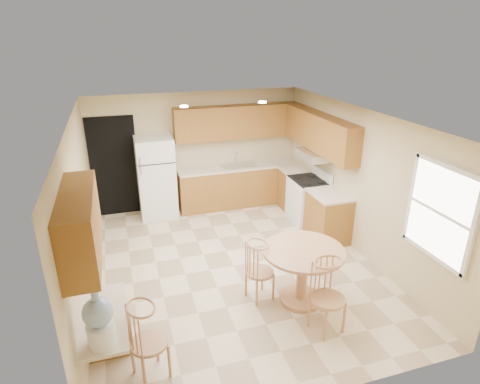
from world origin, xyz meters
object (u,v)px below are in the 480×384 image
object	(u,v)px
chair_table_a	(262,268)
chair_table_b	(333,295)
dining_table	(303,268)
refrigerator	(156,178)
stove	(308,200)
water_crock	(99,321)
chair_desk	(149,340)

from	to	relation	value
chair_table_a	chair_table_b	distance (m)	1.09
dining_table	refrigerator	bearing A→B (deg)	114.30
stove	chair_table_a	size ratio (longest dim) A/B	1.19
stove	chair_table_b	size ratio (longest dim) A/B	1.09
water_crock	refrigerator	bearing A→B (deg)	76.92
dining_table	chair_table_a	xyz separation A→B (m)	(-0.55, 0.16, 0.00)
chair_table_b	chair_desk	world-z (taller)	chair_table_b
chair_table_a	dining_table	bearing A→B (deg)	59.77
water_crock	stove	bearing A→B (deg)	40.06
dining_table	water_crock	bearing A→B (deg)	-160.55
chair_table_a	water_crock	xyz separation A→B (m)	(-2.12, -1.10, 0.49)
refrigerator	chair_desk	xyz separation A→B (m)	(-0.60, -4.40, -0.26)
stove	chair_desk	xyz separation A→B (m)	(-3.47, -3.18, 0.12)
stove	dining_table	xyz separation A→B (m)	(-1.26, -2.36, 0.09)
stove	chair_desk	world-z (taller)	stove
stove	refrigerator	bearing A→B (deg)	157.01
refrigerator	dining_table	xyz separation A→B (m)	(1.62, -3.58, -0.29)
stove	chair_desk	bearing A→B (deg)	-137.56
dining_table	chair_table_b	bearing A→B (deg)	-86.16
refrigerator	chair_table_a	distance (m)	3.59
chair_table_b	chair_desk	bearing A→B (deg)	-10.09
refrigerator	chair_desk	world-z (taller)	refrigerator
chair_table_b	water_crock	distance (m)	2.76
water_crock	dining_table	bearing A→B (deg)	19.45
chair_table_b	water_crock	world-z (taller)	water_crock
stove	chair_table_b	xyz separation A→B (m)	(-1.21, -3.10, 0.14)
refrigerator	chair_table_a	xyz separation A→B (m)	(1.07, -3.42, -0.29)
stove	chair_table_b	distance (m)	3.33
chair_desk	chair_table_a	bearing A→B (deg)	100.48
stove	chair_table_a	distance (m)	2.85
water_crock	chair_desk	bearing A→B (deg)	15.20
dining_table	chair_table_b	world-z (taller)	chair_table_b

